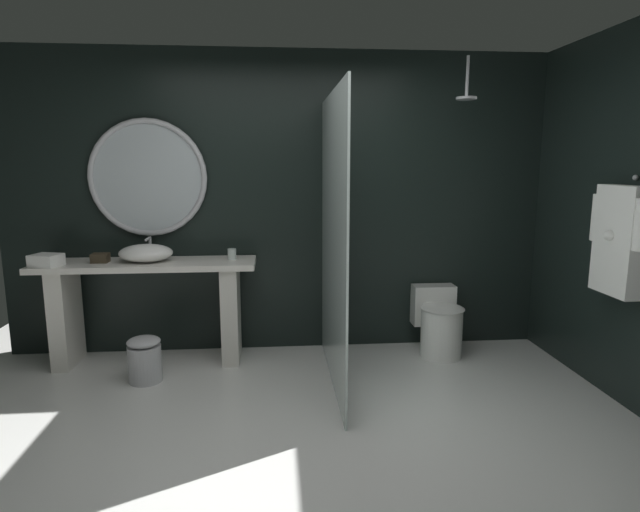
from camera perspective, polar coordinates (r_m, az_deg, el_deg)
ground_plane at (r=3.19m, az=-2.96°, el=-21.21°), size 5.76×5.76×0.00m
back_wall_panel at (r=4.64m, az=-3.94°, el=5.70°), size 4.80×0.10×2.60m
side_wall_right at (r=4.26m, az=29.95°, el=3.98°), size 0.10×2.47×2.60m
vanity_counter at (r=4.58m, az=-18.20°, el=-4.52°), size 1.77×0.48×0.86m
vessel_sink at (r=4.50m, az=-18.46°, el=0.32°), size 0.43×0.35×0.19m
tumbler_cup at (r=4.43m, az=-9.59°, el=0.22°), size 0.07×0.07×0.09m
tissue_box at (r=4.60m, az=-22.85°, el=-0.20°), size 0.13×0.11×0.07m
round_wall_mirror at (r=4.66m, az=-18.26°, el=8.10°), size 0.98×0.05×0.98m
shower_glass_panel at (r=3.85m, az=1.43°, el=1.51°), size 0.02×1.57×2.16m
rain_shower_head at (r=4.57m, az=15.70°, el=16.77°), size 0.17×0.17×0.34m
hanging_bathrobe at (r=4.02m, az=29.85°, el=1.85°), size 0.20×0.56×0.80m
toilet at (r=4.72m, az=12.84°, el=-7.18°), size 0.38×0.55×0.57m
waste_bin at (r=4.29m, az=-18.58°, el=-10.59°), size 0.25×0.25×0.35m
folded_hand_towel at (r=4.60m, az=-27.70°, el=-0.42°), size 0.25×0.23×0.10m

